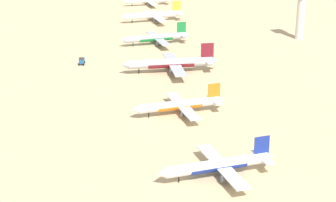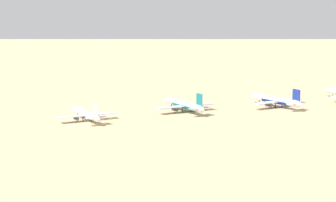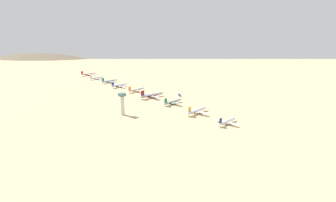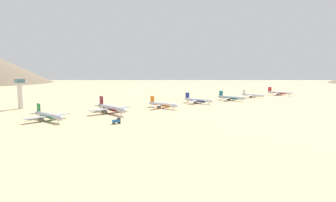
{
  "view_description": "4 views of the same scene",
  "coord_description": "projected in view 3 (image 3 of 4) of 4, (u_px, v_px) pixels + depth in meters",
  "views": [
    {
      "loc": [
        67.42,
        204.04,
        85.97
      ],
      "look_at": [
        7.08,
        0.51,
        6.24
      ],
      "focal_mm": 64.06,
      "sensor_mm": 36.0,
      "label": 1
    },
    {
      "loc": [
        -215.95,
        253.97,
        50.85
      ],
      "look_at": [
        18.9,
        110.87,
        6.53
      ],
      "focal_mm": 60.44,
      "sensor_mm": 36.0,
      "label": 2
    },
    {
      "loc": [
        -309.48,
        -366.43,
        106.08
      ],
      "look_at": [
        -19.66,
        -95.58,
        4.4
      ],
      "focal_mm": 30.65,
      "sensor_mm": 36.0,
      "label": 3
    },
    {
      "loc": [
        170.3,
        -186.07,
        35.53
      ],
      "look_at": [
        -3.33,
        12.66,
        5.42
      ],
      "focal_mm": 28.44,
      "sensor_mm": 36.0,
      "label": 4
    }
  ],
  "objects": [
    {
      "name": "ground_plane",
      "position": [
        135.0,
        92.0,
        487.73
      ],
      "size": [
        2516.25,
        2516.25,
        0.0
      ],
      "primitive_type": "plane",
      "color": "tan"
    },
    {
      "name": "parked_jet_0",
      "position": [
        227.0,
        121.0,
        323.42
      ],
      "size": [
        35.57,
        28.81,
        10.29
      ],
      "color": "white",
      "rests_on": "ground"
    },
    {
      "name": "parked_jet_1",
      "position": [
        197.0,
        111.0,
        363.17
      ],
      "size": [
        41.98,
        34.05,
        12.12
      ],
      "color": "white",
      "rests_on": "ground"
    },
    {
      "name": "parked_jet_2",
      "position": [
        173.0,
        102.0,
        407.91
      ],
      "size": [
        39.48,
        32.01,
        11.4
      ],
      "color": "#B2B7C1",
      "rests_on": "ground"
    },
    {
      "name": "parked_jet_3",
      "position": [
        152.0,
        95.0,
        445.24
      ],
      "size": [
        46.14,
        37.65,
        13.31
      ],
      "color": "#B2B7C1",
      "rests_on": "ground"
    },
    {
      "name": "parked_jet_4",
      "position": [
        136.0,
        90.0,
        487.77
      ],
      "size": [
        37.78,
        30.62,
        10.91
      ],
      "color": "silver",
      "rests_on": "ground"
    },
    {
      "name": "parked_jet_5",
      "position": [
        119.0,
        85.0,
        525.3
      ],
      "size": [
        38.82,
        31.5,
        11.2
      ],
      "color": "white",
      "rests_on": "ground"
    },
    {
      "name": "parked_jet_6",
      "position": [
        109.0,
        81.0,
        567.45
      ],
      "size": [
        38.68,
        31.39,
        11.16
      ],
      "color": "silver",
      "rests_on": "ground"
    },
    {
      "name": "parked_jet_7",
      "position": [
        96.0,
        78.0,
        604.76
      ],
      "size": [
        34.39,
        27.91,
        9.92
      ],
      "color": "white",
      "rests_on": "ground"
    },
    {
      "name": "parked_jet_8",
      "position": [
        88.0,
        74.0,
        652.93
      ],
      "size": [
        40.03,
        32.58,
        11.54
      ],
      "color": "white",
      "rests_on": "ground"
    },
    {
      "name": "service_truck",
      "position": [
        180.0,
        95.0,
        456.95
      ],
      "size": [
        3.88,
        5.62,
        3.9
      ],
      "color": "#1E5999",
      "rests_on": "ground"
    },
    {
      "name": "control_tower",
      "position": [
        122.0,
        103.0,
        355.25
      ],
      "size": [
        7.2,
        7.2,
        27.88
      ],
      "color": "beige",
      "rests_on": "ground"
    },
    {
      "name": "desert_hill_2",
      "position": [
        62.0,
        42.0,
        1223.78
      ],
      "size": [
        603.76,
        603.76,
        97.65
      ],
      "primitive_type": "cone",
      "color": "#70604C",
      "rests_on": "ground"
    }
  ]
}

